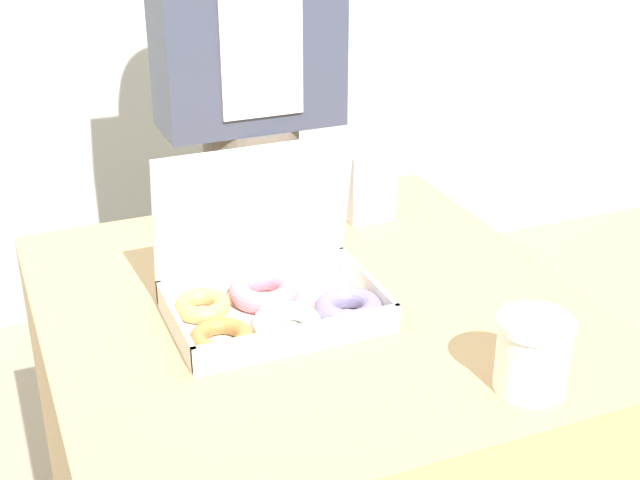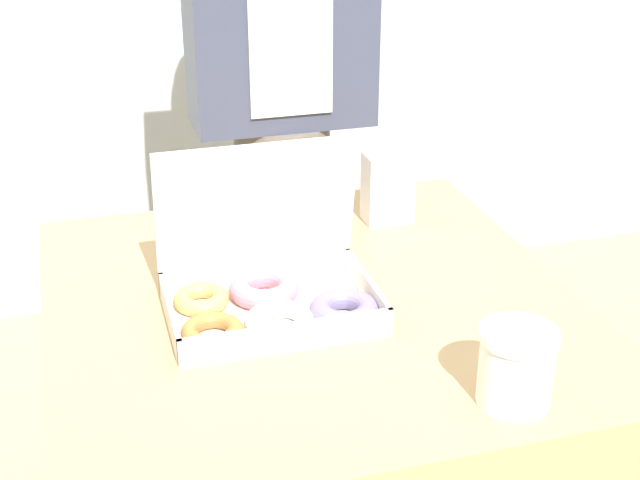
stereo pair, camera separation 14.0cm
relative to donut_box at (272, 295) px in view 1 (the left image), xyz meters
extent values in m
cube|color=tan|center=(0.08, 0.03, -0.41)|extent=(0.85, 0.87, 0.75)
cube|color=silver|center=(0.00, -0.01, -0.04)|extent=(0.32, 0.22, 0.01)
cube|color=silver|center=(-0.16, -0.01, -0.01)|extent=(0.01, 0.22, 0.04)
cube|color=silver|center=(0.16, -0.01, -0.01)|extent=(0.01, 0.22, 0.04)
cube|color=silver|center=(0.00, -0.11, -0.01)|extent=(0.32, 0.01, 0.04)
cube|color=silver|center=(0.00, 0.10, -0.01)|extent=(0.32, 0.01, 0.04)
cube|color=silver|center=(0.00, 0.08, 0.12)|extent=(0.32, 0.05, 0.22)
torus|color=#A87038|center=(-0.10, -0.06, -0.02)|extent=(0.12, 0.12, 0.03)
torus|color=tan|center=(-0.10, 0.04, -0.02)|extent=(0.12, 0.12, 0.03)
torus|color=white|center=(0.00, -0.06, -0.02)|extent=(0.14, 0.14, 0.03)
torus|color=pink|center=(0.00, 0.04, -0.02)|extent=(0.16, 0.16, 0.04)
torus|color=slate|center=(0.10, -0.06, -0.02)|extent=(0.11, 0.11, 0.03)
cylinder|color=white|center=(0.26, -0.32, 0.01)|extent=(0.10, 0.10, 0.10)
cylinder|color=white|center=(0.26, -0.32, 0.06)|extent=(0.11, 0.11, 0.01)
cube|color=silver|center=(0.30, 0.29, 0.03)|extent=(0.09, 0.06, 0.14)
cylinder|color=#665B51|center=(0.18, 0.64, -0.36)|extent=(0.21, 0.21, 0.85)
cube|color=silver|center=(0.18, 0.55, 0.28)|extent=(0.18, 0.01, 0.35)
camera|label=1|loc=(-0.40, -1.15, 0.67)|focal=50.00mm
camera|label=2|loc=(-0.26, -1.20, 0.67)|focal=50.00mm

